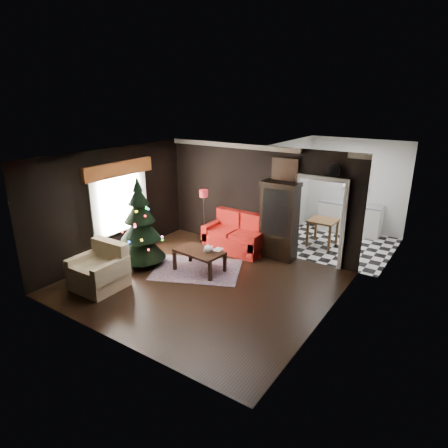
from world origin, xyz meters
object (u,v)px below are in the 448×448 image
Objects in this scene: teapot at (208,249)px; christmas_tree at (140,224)px; floor_lamp at (204,216)px; armchair at (98,268)px; coffee_table at (200,261)px; wall_clock at (333,170)px; kitchen_table at (322,233)px; curio_cabinet at (279,222)px; loveseat at (236,233)px.

christmas_tree is at bearing -162.73° from teapot.
floor_lamp reaches higher than armchair.
armchair is 2.45m from teapot.
christmas_tree is at bearing -102.99° from floor_lamp.
wall_clock is (2.38, 1.96, 2.11)m from coffee_table.
christmas_tree reaches higher than kitchen_table.
armchair reaches higher than coffee_table.
curio_cabinet reaches higher than teapot.
kitchen_table is (1.80, 1.65, -0.12)m from loveseat.
loveseat is 1.50× the size of coffee_table.
wall_clock reaches higher than loveseat.
wall_clock reaches higher than teapot.
curio_cabinet is 1.88m from wall_clock.
christmas_tree reaches higher than loveseat.
wall_clock is at bearing 8.53° from curio_cabinet.
floor_lamp is 1.83m from coffee_table.
loveseat is 1.03m from floor_lamp.
christmas_tree is at bearing -160.73° from coffee_table.
armchair is (-1.32, -3.44, -0.04)m from loveseat.
teapot is at bearing -116.54° from kitchen_table.
teapot is 0.65× the size of wall_clock.
coffee_table is at bearing -119.67° from kitchen_table.
christmas_tree reaches higher than curio_cabinet.
floor_lamp is 1.97× the size of kitchen_table.
floor_lamp is 3.38m from armchair.
wall_clock reaches higher than curio_cabinet.
armchair is at bearing -128.83° from teapot.
christmas_tree is (-2.58, -2.27, 0.10)m from curio_cabinet.
armchair is at bearing -121.53° from kitchen_table.
christmas_tree is 2.12× the size of armchair.
christmas_tree is 1.52m from armchair.
floor_lamp reaches higher than teapot.
curio_cabinet is 2.02m from teapot.
loveseat is 2.55m from christmas_tree.
wall_clock reaches higher than floor_lamp.
curio_cabinet reaches higher than coffee_table.
coffee_table is (0.95, -1.46, -0.56)m from floor_lamp.
kitchen_table is (-0.55, 1.25, -2.00)m from wall_clock.
coffee_table is 3.69m from kitchen_table.
floor_lamp is at bearing 129.36° from teapot.
loveseat is 1.56m from teapot.
floor_lamp is 1.43× the size of armchair.
loveseat is at bearing 89.04° from coffee_table.
kitchen_table reaches higher than teapot.
armchair is 5.97m from kitchen_table.
coffee_table is at bearing 54.39° from armchair.
wall_clock is at bearing -66.25° from kitchen_table.
wall_clock is at bearing 9.66° from loveseat.
loveseat is 1.15× the size of floor_lamp.
kitchen_table is (3.12, 5.09, -0.09)m from armchair.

